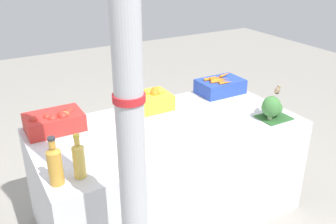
% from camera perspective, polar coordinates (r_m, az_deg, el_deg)
% --- Properties ---
extents(ground_plane, '(10.00, 10.00, 0.00)m').
position_cam_1_polar(ground_plane, '(2.97, -0.00, -14.99)').
color(ground_plane, gray).
extents(market_table, '(1.81, 0.92, 0.74)m').
position_cam_1_polar(market_table, '(2.75, -0.00, -8.99)').
color(market_table, silver).
rests_on(market_table, ground_plane).
extents(support_pole, '(0.13, 0.13, 2.52)m').
position_cam_1_polar(support_pole, '(1.46, -5.83, -1.02)').
color(support_pole, '#B7BABF').
rests_on(support_pole, ground_plane).
extents(apple_crate, '(0.37, 0.25, 0.15)m').
position_cam_1_polar(apple_crate, '(2.58, -16.82, -1.32)').
color(apple_crate, red).
rests_on(apple_crate, market_table).
extents(orange_crate, '(0.37, 0.25, 0.15)m').
position_cam_1_polar(orange_crate, '(2.79, -3.47, 1.71)').
color(orange_crate, gold).
rests_on(orange_crate, market_table).
extents(carrot_crate, '(0.37, 0.25, 0.15)m').
position_cam_1_polar(carrot_crate, '(3.13, 7.94, 3.97)').
color(carrot_crate, '#2847B7').
rests_on(carrot_crate, market_table).
extents(broccoli_pile, '(0.23, 0.19, 0.18)m').
position_cam_1_polar(broccoli_pile, '(2.73, 15.55, 0.57)').
color(broccoli_pile, '#2D602D').
rests_on(broccoli_pile, market_table).
extents(juice_bottle_amber, '(0.08, 0.08, 0.27)m').
position_cam_1_polar(juice_bottle_amber, '(2.00, -16.85, -7.68)').
color(juice_bottle_amber, gold).
rests_on(juice_bottle_amber, market_table).
extents(juice_bottle_golden, '(0.07, 0.07, 0.25)m').
position_cam_1_polar(juice_bottle_golden, '(2.03, -13.42, -7.05)').
color(juice_bottle_golden, gold).
rests_on(juice_bottle_golden, market_table).
extents(sparrow_bird, '(0.12, 0.08, 0.05)m').
position_cam_1_polar(sparrow_bird, '(2.72, 16.36, 3.26)').
color(sparrow_bird, '#4C3D2D').
rests_on(sparrow_bird, broccoli_pile).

